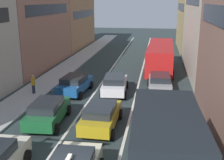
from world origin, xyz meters
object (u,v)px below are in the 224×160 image
wagon_left_lane_second (48,111)px  sedan_left_lane_third (75,84)px  sedan_centre_lane_second (101,115)px  bus_mid_queue_primary (160,55)px  wagon_right_lane_far (160,82)px  sedan_right_lane_behind_truck (157,105)px  hatchback_centre_lane_third (115,84)px  pedestrian_near_kerb (33,84)px  removalist_box_truck (164,143)px

wagon_left_lane_second → sedan_left_lane_third: 6.02m
sedan_centre_lane_second → bus_mid_queue_primary: (3.46, 14.67, 0.96)m
wagon_right_lane_far → bus_mid_queue_primary: 7.03m
sedan_left_lane_third → bus_mid_queue_primary: bus_mid_queue_primary is taller
sedan_left_lane_third → sedan_right_lane_behind_truck: 7.69m
hatchback_centre_lane_third → wagon_right_lane_far: 3.79m
sedan_centre_lane_second → sedan_left_lane_third: 7.01m
sedan_centre_lane_second → wagon_left_lane_second: same height
hatchback_centre_lane_third → wagon_right_lane_far: (3.62, 1.12, 0.00)m
wagon_left_lane_second → sedan_left_lane_third: (-0.05, 6.02, 0.00)m
wagon_left_lane_second → bus_mid_queue_primary: (6.82, 14.58, 0.96)m
wagon_left_lane_second → pedestrian_near_kerb: (-3.20, 5.05, 0.15)m
sedan_right_lane_behind_truck → pedestrian_near_kerb: pedestrian_near_kerb is taller
removalist_box_truck → pedestrian_near_kerb: size_ratio=4.69×
removalist_box_truck → sedan_left_lane_third: bearing=29.8°
hatchback_centre_lane_third → sedan_right_lane_behind_truck: bearing=-145.2°
bus_mid_queue_primary → wagon_left_lane_second: bearing=156.5°
wagon_right_lane_far → bus_mid_queue_primary: bus_mid_queue_primary is taller
removalist_box_truck → sedan_right_lane_behind_truck: removalist_box_truck is taller
sedan_left_lane_third → sedan_centre_lane_second: bearing=-147.2°
sedan_right_lane_behind_truck → wagon_left_lane_second: bearing=104.6°
wagon_left_lane_second → sedan_right_lane_behind_truck: bearing=-75.8°
removalist_box_truck → sedan_right_lane_behind_truck: size_ratio=1.77×
removalist_box_truck → wagon_right_lane_far: size_ratio=1.79×
sedan_left_lane_third → removalist_box_truck: bearing=-144.4°
removalist_box_truck → hatchback_centre_lane_third: bearing=15.7°
hatchback_centre_lane_third → sedan_centre_lane_second: bearing=178.1°
wagon_right_lane_far → bus_mid_queue_primary: bearing=-1.6°
removalist_box_truck → pedestrian_near_kerb: (-10.13, 10.20, -1.03)m
sedan_centre_lane_second → hatchback_centre_lane_third: same height
sedan_right_lane_behind_truck → bus_mid_queue_primary: (0.22, 12.42, 0.96)m
pedestrian_near_kerb → removalist_box_truck: bearing=134.7°
sedan_centre_lane_second → wagon_right_lane_far: same height
sedan_centre_lane_second → sedan_right_lane_behind_truck: bearing=-54.2°
sedan_right_lane_behind_truck → pedestrian_near_kerb: (-9.80, 2.89, 0.15)m
sedan_left_lane_third → wagon_right_lane_far: size_ratio=1.01×
removalist_box_truck → sedan_centre_lane_second: size_ratio=1.80×
pedestrian_near_kerb → hatchback_centre_lane_third: bearing=-167.4°
sedan_left_lane_third → bus_mid_queue_primary: (6.87, 8.55, 0.96)m
sedan_right_lane_behind_truck → wagon_right_lane_far: same height
hatchback_centre_lane_third → sedan_left_lane_third: bearing=94.8°
hatchback_centre_lane_third → wagon_right_lane_far: same height
wagon_left_lane_second → sedan_right_lane_behind_truck: 6.95m
sedan_centre_lane_second → hatchback_centre_lane_third: size_ratio=0.98×
wagon_right_lane_far → bus_mid_queue_primary: (0.02, 6.96, 0.96)m
hatchback_centre_lane_third → bus_mid_queue_primary: size_ratio=0.42×
wagon_left_lane_second → sedan_left_lane_third: size_ratio=1.00×
wagon_left_lane_second → pedestrian_near_kerb: 5.98m
wagon_left_lane_second → bus_mid_queue_primary: size_ratio=0.42×
hatchback_centre_lane_third → bus_mid_queue_primary: (3.65, 8.08, 0.96)m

